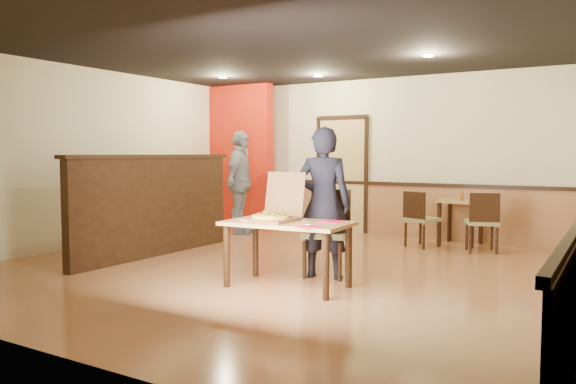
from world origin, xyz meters
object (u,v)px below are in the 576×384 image
diner_chair (328,229)px  side_chair_left (420,217)px  side_chair_right (483,220)px  passerby (240,182)px  pizza_box (274,214)px  main_table (288,231)px  condiment (462,196)px  side_table (460,210)px  diner (324,203)px

diner_chair → side_chair_left: bearing=69.1°
diner_chair → side_chair_right: bearing=49.6°
passerby → pizza_box: 4.11m
diner_chair → pizza_box: size_ratio=1.75×
diner_chair → pizza_box: (-0.27, -0.78, 0.23)m
main_table → condiment: 3.88m
diner_chair → condiment: diner_chair is taller
passerby → condiment: 3.87m
side_chair_right → side_table: side_chair_right is taller
side_table → diner: bearing=-103.3°
diner → passerby: 3.87m
side_table → diner: (-0.77, -3.27, 0.34)m
side_chair_left → passerby: size_ratio=0.47×
side_chair_right → side_chair_left: bearing=-21.5°
diner_chair → side_table: size_ratio=1.43×
diner → condiment: (0.82, 3.13, -0.10)m
main_table → side_chair_left: bearing=79.7°
diner_chair → diner: size_ratio=0.58×
side_table → pizza_box: 4.06m
diner → condiment: bearing=-120.4°
side_chair_left → diner: (-0.30, -2.66, 0.41)m
passerby → side_chair_left: bearing=-104.2°
side_chair_right → diner_chair: bearing=41.7°
main_table → side_chair_left: side_chair_left is taller
side_chair_left → pizza_box: (-0.59, -3.30, 0.31)m
main_table → side_chair_left: size_ratio=1.59×
side_chair_right → pizza_box: size_ratio=1.52×
passerby → condiment: (3.81, 0.67, -0.15)m
side_chair_right → passerby: bearing=-18.8°
side_chair_right → side_table: (-0.47, 0.61, 0.06)m
side_chair_left → condiment: bearing=-116.7°
diner_chair → side_table: 3.22m
diner → passerby: (-2.99, 2.47, 0.05)m
diner_chair → side_chair_left: size_ratio=1.18×
diner_chair → side_chair_left: 2.53m
passerby → diner_chair: bearing=-145.5°
side_table → pizza_box: size_ratio=1.22×
main_table → passerby: (-2.87, 3.09, 0.32)m
side_chair_left → passerby: (-3.29, -0.20, 0.46)m
diner_chair → diner: (0.02, -0.15, 0.32)m
passerby → pizza_box: size_ratio=3.18×
side_chair_left → pizza_box: pizza_box is taller
main_table → condiment: size_ratio=10.29×
side_chair_right → diner: (-1.25, -2.66, 0.40)m
condiment → diner: bearing=-104.7°
main_table → condiment: condiment is taller
main_table → diner: 0.69m
main_table → side_chair_left: (0.41, 3.29, -0.14)m
pizza_box → condiment: 3.92m
diner_chair → passerby: passerby is taller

